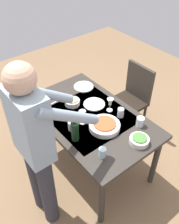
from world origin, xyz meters
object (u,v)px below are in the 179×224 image
object	(u,v)px
dining_table	(90,121)
water_cup_near_left	(102,153)
side_bowl_bread	(72,102)
dinner_plate_far	(84,87)
water_cup_near_right	(140,122)
dinner_plate_near	(94,104)
wine_glass_left	(110,102)
wine_glass_right	(82,115)
water_cup_far_right	(121,113)
wine_bottle	(75,131)
water_cup_far_left	(71,126)
chair_near	(133,96)
person_server	(36,144)
side_bowl_salad	(139,140)
serving_bowl_pasta	(104,126)

from	to	relation	value
dining_table	water_cup_near_left	distance (m)	0.55
side_bowl_bread	dinner_plate_far	world-z (taller)	side_bowl_bread
water_cup_near_right	dinner_plate_near	distance (m)	0.55
wine_glass_left	water_cup_near_left	world-z (taller)	wine_glass_left
wine_glass_right	water_cup_near_left	xyz separation A→B (m)	(-0.44, 0.12, -0.06)
dining_table	water_cup_near_right	bearing A→B (deg)	-144.44
water_cup_far_right	dinner_plate_far	world-z (taller)	water_cup_far_right
wine_bottle	side_bowl_bread	size ratio (longest dim) A/B	1.85
wine_glass_left	water_cup_near_left	size ratio (longest dim) A/B	1.64
wine_bottle	wine_glass_right	bearing A→B (deg)	-53.92
wine_glass_right	water_cup_near_left	bearing A→B (deg)	164.51
wine_glass_right	water_cup_far_left	world-z (taller)	wine_glass_right
dining_table	side_bowl_bread	distance (m)	0.28
wine_bottle	dinner_plate_far	distance (m)	0.85
chair_near	dinner_plate_far	size ratio (longest dim) A/B	3.96
person_server	water_cup_far_right	world-z (taller)	person_server
person_server	wine_bottle	world-z (taller)	person_server
person_server	side_bowl_salad	size ratio (longest dim) A/B	9.38
water_cup_near_right	side_bowl_bread	distance (m)	0.75
dinner_plate_far	chair_near	bearing A→B (deg)	-117.73
serving_bowl_pasta	side_bowl_salad	distance (m)	0.36
wine_glass_right	dinner_plate_near	world-z (taller)	wine_glass_right
dining_table	water_cup_far_right	size ratio (longest dim) A/B	14.46
wine_glass_right	wine_bottle	bearing A→B (deg)	126.08
chair_near	wine_glass_right	distance (m)	1.01
water_cup_near_right	water_cup_near_left	bearing A→B (deg)	97.02
chair_near	side_bowl_bread	xyz separation A→B (m)	(0.11, 0.85, 0.24)
water_cup_near_left	dinner_plate_far	world-z (taller)	water_cup_near_left
side_bowl_salad	dinner_plate_near	xyz separation A→B (m)	(0.68, -0.03, -0.03)
wine_glass_left	water_cup_near_right	size ratio (longest dim) A/B	1.61
side_bowl_bread	dinner_plate_near	size ratio (longest dim) A/B	0.70
wine_bottle	wine_glass_left	xyz separation A→B (m)	(0.11, -0.52, -0.01)
water_cup_far_right	dinner_plate_near	bearing A→B (deg)	15.52
water_cup_far_left	side_bowl_salad	world-z (taller)	water_cup_far_left
serving_bowl_pasta	side_bowl_bread	distance (m)	0.49
water_cup_near_right	side_bowl_salad	xyz separation A→B (m)	(-0.15, 0.17, -0.01)
serving_bowl_pasta	water_cup_near_left	bearing A→B (deg)	136.13
chair_near	person_server	bearing A→B (deg)	103.20
water_cup_near_right	side_bowl_salad	size ratio (longest dim) A/B	0.52
serving_bowl_pasta	water_cup_far_left	bearing A→B (deg)	54.76
water_cup_near_left	dinner_plate_far	xyz separation A→B (m)	(0.92, -0.51, -0.04)
dining_table	side_bowl_salad	xyz separation A→B (m)	(-0.57, -0.12, 0.11)
water_cup_near_right	dining_table	bearing A→B (deg)	35.56
chair_near	dinner_plate_far	xyz separation A→B (m)	(0.29, 0.55, 0.22)
water_cup_far_left	serving_bowl_pasta	xyz separation A→B (m)	(-0.18, -0.26, -0.01)
wine_glass_left	water_cup_near_left	xyz separation A→B (m)	(-0.42, 0.46, -0.06)
water_cup_far_left	water_cup_far_right	xyz separation A→B (m)	(-0.15, -0.50, 0.00)
dining_table	dinner_plate_far	bearing A→B (deg)	-30.80
person_server	serving_bowl_pasta	distance (m)	0.72
wine_glass_right	side_bowl_salad	xyz separation A→B (m)	(-0.53, -0.24, -0.07)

